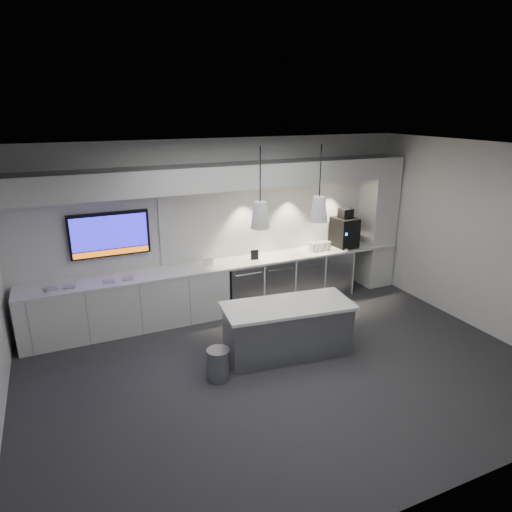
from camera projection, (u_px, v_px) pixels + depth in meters
name	position (u px, v px, depth m)	size (l,w,h in m)	color
floor	(285.00, 370.00, 6.36)	(7.00, 7.00, 0.00)	#2C2C2E
ceiling	(290.00, 151.00, 5.42)	(7.00, 7.00, 0.00)	black
wall_back	(221.00, 225.00, 8.05)	(7.00, 7.00, 0.00)	silver
wall_front	(430.00, 364.00, 3.72)	(7.00, 7.00, 0.00)	silver
wall_right	(482.00, 238.00, 7.24)	(7.00, 7.00, 0.00)	silver
back_counter	(228.00, 264.00, 7.97)	(6.80, 0.65, 0.04)	white
left_base_cabinets	(128.00, 304.00, 7.43)	(3.30, 0.63, 0.86)	silver
fridge_unit_a	(242.00, 286.00, 8.21)	(0.60, 0.61, 0.85)	gray
fridge_unit_b	(273.00, 281.00, 8.45)	(0.60, 0.61, 0.85)	gray
fridge_unit_c	(303.00, 276.00, 8.69)	(0.60, 0.61, 0.85)	gray
fridge_unit_d	(331.00, 271.00, 8.94)	(0.60, 0.61, 0.85)	gray
backsplash	(282.00, 216.00, 8.49)	(4.60, 0.03, 1.30)	silver
soffit	(226.00, 176.00, 7.51)	(6.90, 0.60, 0.40)	silver
column	(377.00, 222.00, 9.10)	(0.55, 0.55, 2.60)	silver
wall_tv	(110.00, 234.00, 7.25)	(1.25, 0.07, 0.72)	black
island	(287.00, 329.00, 6.67)	(1.96, 1.02, 0.79)	gray
bin	(219.00, 364.00, 6.09)	(0.31, 0.31, 0.44)	gray
coffee_machine	(345.00, 231.00, 8.83)	(0.43, 0.60, 0.74)	black
sign_black	(255.00, 255.00, 8.09)	(0.14, 0.02, 0.18)	black
sign_white	(208.00, 262.00, 7.76)	(0.18, 0.02, 0.14)	white
cup_cluster	(320.00, 246.00, 8.62)	(0.41, 0.19, 0.16)	silver
tray_a	(51.00, 289.00, 6.79)	(0.16, 0.16, 0.03)	#A4A4A4
tray_b	(70.00, 286.00, 6.88)	(0.16, 0.16, 0.03)	#A4A4A4
tray_c	(109.00, 281.00, 7.09)	(0.16, 0.16, 0.03)	#A4A4A4
tray_d	(128.00, 278.00, 7.21)	(0.16, 0.16, 0.03)	#A4A4A4
pendant_left	(260.00, 215.00, 5.94)	(0.25, 0.25, 1.05)	silver
pendant_right	(319.00, 209.00, 6.29)	(0.25, 0.25, 1.05)	silver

